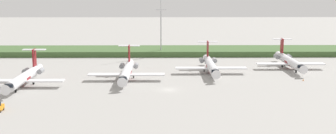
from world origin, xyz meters
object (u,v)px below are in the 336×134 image
(regional_jet_second, at_px, (127,71))
(safety_cone_front_marker, at_px, (303,80))
(regional_jet_nearest, at_px, (25,77))
(regional_jet_fourth, at_px, (289,61))
(regional_jet_third, at_px, (211,65))
(antenna_mast, at_px, (161,27))

(regional_jet_second, height_order, safety_cone_front_marker, regional_jet_second)
(regional_jet_nearest, relative_size, regional_jet_fourth, 1.00)
(regional_jet_fourth, bearing_deg, regional_jet_third, -164.75)
(regional_jet_nearest, bearing_deg, regional_jet_fourth, 17.70)
(regional_jet_second, distance_m, regional_jet_fourth, 56.91)
(safety_cone_front_marker, bearing_deg, regional_jet_second, 177.06)
(regional_jet_nearest, height_order, regional_jet_third, same)
(antenna_mast, bearing_deg, regional_jet_nearest, -124.87)
(regional_jet_second, distance_m, safety_cone_front_marker, 52.70)
(regional_jet_nearest, xyz_separation_m, regional_jet_second, (28.08, 8.53, 0.00))
(regional_jet_third, xyz_separation_m, safety_cone_front_marker, (26.27, -12.82, -2.26))
(regional_jet_fourth, distance_m, safety_cone_front_marker, 20.58)
(regional_jet_second, xyz_separation_m, antenna_mast, (10.06, 46.22, 9.09))
(antenna_mast, bearing_deg, safety_cone_front_marker, -49.00)
(regional_jet_second, xyz_separation_m, safety_cone_front_marker, (52.58, -2.70, -2.26))
(regional_jet_nearest, relative_size, safety_cone_front_marker, 56.36)
(regional_jet_fourth, xyz_separation_m, antenna_mast, (-44.02, 28.53, 9.09))
(regional_jet_nearest, bearing_deg, safety_cone_front_marker, 4.13)
(regional_jet_second, xyz_separation_m, regional_jet_fourth, (54.09, 17.69, 0.00))
(regional_jet_third, bearing_deg, antenna_mast, 114.23)
(regional_jet_third, relative_size, antenna_mast, 1.10)
(regional_jet_nearest, xyz_separation_m, antenna_mast, (38.15, 54.75, 9.09))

